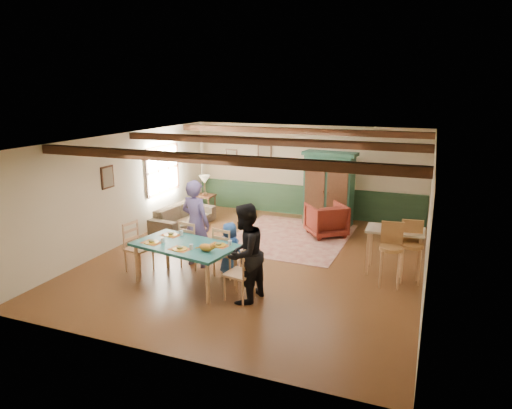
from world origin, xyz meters
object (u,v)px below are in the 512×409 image
(dining_chair_end_left, at_px, (139,247))
(armoire, at_px, (329,189))
(counter_table, at_px, (394,251))
(person_man, at_px, (196,223))
(bar_stool_left, at_px, (390,256))
(dining_chair_end_right, at_px, (240,272))
(person_child, at_px, (230,248))
(dining_chair_far_left, at_px, (194,244))
(bar_stool_right, at_px, (411,252))
(dining_chair_far_right, at_px, (227,251))
(person_woman, at_px, (244,253))
(end_table, at_px, (205,206))
(table_lamp, at_px, (205,185))
(cat, at_px, (206,247))
(armchair, at_px, (326,220))
(dining_table, at_px, (186,264))
(sofa, at_px, (183,217))

(dining_chair_end_left, relative_size, armoire, 0.51)
(dining_chair_end_left, xyz_separation_m, counter_table, (4.97, 1.81, -0.04))
(dining_chair_end_left, bearing_deg, person_man, -43.15)
(bar_stool_left, bearing_deg, dining_chair_end_right, -152.05)
(person_child, bearing_deg, dining_chair_far_left, 5.71)
(person_child, relative_size, bar_stool_right, 0.90)
(dining_chair_far_right, relative_size, person_woman, 0.58)
(dining_chair_far_right, distance_m, counter_table, 3.43)
(dining_chair_far_left, bearing_deg, bar_stool_right, -158.45)
(person_man, distance_m, person_woman, 2.01)
(end_table, relative_size, table_lamp, 1.09)
(dining_chair_end_right, relative_size, armoire, 0.51)
(dining_chair_far_left, relative_size, person_woman, 0.58)
(dining_chair_far_left, distance_m, bar_stool_left, 4.04)
(dining_chair_far_left, distance_m, cat, 1.43)
(person_child, relative_size, cat, 2.79)
(armoire, height_order, bar_stool_right, armoire)
(end_table, bearing_deg, table_lamp, 0.00)
(dining_chair_end_right, bearing_deg, person_woman, 90.00)
(dining_chair_far_right, height_order, cat, dining_chair_far_right)
(dining_chair_end_left, relative_size, person_man, 0.55)
(dining_chair_end_left, distance_m, counter_table, 5.29)
(dining_chair_far_left, xyz_separation_m, cat, (0.86, -1.07, 0.40))
(dining_chair_end_right, distance_m, counter_table, 3.37)
(person_child, xyz_separation_m, armchair, (1.29, 3.20, -0.13))
(dining_chair_far_left, bearing_deg, dining_table, 119.05)
(person_woman, bearing_deg, dining_chair_far_right, -130.27)
(dining_chair_end_right, bearing_deg, cat, -80.54)
(dining_chair_end_left, relative_size, bar_stool_left, 0.84)
(counter_table, bearing_deg, dining_chair_end_left, -159.95)
(person_woman, xyz_separation_m, bar_stool_right, (2.73, 1.96, -0.29))
(armchair, bearing_deg, end_table, -44.89)
(dining_chair_end_left, bearing_deg, table_lamp, 19.30)
(person_man, bearing_deg, sofa, -43.96)
(dining_chair_far_right, bearing_deg, counter_table, -146.46)
(dining_table, bearing_deg, armoire, 70.99)
(dining_chair_end_right, height_order, sofa, dining_chair_end_right)
(dining_table, distance_m, armchair, 4.41)
(dining_chair_far_left, height_order, dining_chair_far_right, same)
(sofa, height_order, bar_stool_left, bar_stool_left)
(person_man, xyz_separation_m, bar_stool_left, (3.99, 0.40, -0.32))
(person_man, height_order, bar_stool_right, person_man)
(dining_chair_far_right, distance_m, table_lamp, 4.57)
(dining_chair_far_right, relative_size, sofa, 0.50)
(dining_chair_end_left, distance_m, bar_stool_right, 5.52)
(dining_chair_far_left, bearing_deg, armchair, -114.25)
(dining_table, relative_size, table_lamp, 3.33)
(person_woman, bearing_deg, bar_stool_left, 134.39)
(dining_chair_far_left, bearing_deg, bar_stool_left, -162.57)
(person_woman, distance_m, counter_table, 3.33)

